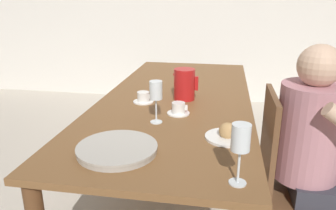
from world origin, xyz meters
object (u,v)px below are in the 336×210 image
(teacup_near_person, at_px, (178,109))
(person_seated, at_px, (315,146))
(bread_plate, at_px, (227,134))
(chair_person_side, at_px, (289,180))
(serving_tray, at_px, (117,149))
(teacup_across, at_px, (143,98))
(wine_glass_water, at_px, (156,92))
(red_pitcher, at_px, (184,84))
(wine_glass_juice, at_px, (241,141))

(teacup_near_person, bearing_deg, person_seated, -13.00)
(bread_plate, bearing_deg, person_seated, 16.94)
(chair_person_side, bearing_deg, serving_tray, -65.07)
(chair_person_side, xyz_separation_m, person_seated, (0.09, -0.01, 0.20))
(teacup_across, height_order, serving_tray, teacup_across)
(wine_glass_water, height_order, teacup_near_person, wine_glass_water)
(serving_tray, relative_size, bread_plate, 1.67)
(wine_glass_water, xyz_separation_m, bread_plate, (0.35, -0.14, -0.14))
(teacup_near_person, height_order, teacup_across, same)
(red_pitcher, relative_size, wine_glass_juice, 0.88)
(teacup_across, bearing_deg, chair_person_side, -20.53)
(teacup_across, height_order, bread_plate, bread_plate)
(person_seated, relative_size, teacup_near_person, 9.49)
(wine_glass_water, relative_size, teacup_across, 1.76)
(wine_glass_juice, bearing_deg, serving_tray, 162.35)
(red_pitcher, xyz_separation_m, teacup_near_person, (0.00, -0.27, -0.07))
(teacup_near_person, relative_size, serving_tray, 0.37)
(wine_glass_water, relative_size, wine_glass_juice, 0.99)
(serving_tray, height_order, bread_plate, bread_plate)
(red_pitcher, relative_size, serving_tray, 0.58)
(wine_glass_juice, distance_m, teacup_near_person, 0.73)
(bread_plate, bearing_deg, serving_tray, -154.03)
(person_seated, xyz_separation_m, wine_glass_water, (-0.77, 0.01, 0.22))
(teacup_across, xyz_separation_m, bread_plate, (0.50, -0.45, -0.01))
(wine_glass_juice, distance_m, serving_tray, 0.52)
(wine_glass_water, distance_m, teacup_across, 0.37)
(teacup_near_person, relative_size, bread_plate, 0.62)
(person_seated, xyz_separation_m, teacup_near_person, (-0.67, 0.16, 0.09))
(person_seated, distance_m, bread_plate, 0.44)
(chair_person_side, relative_size, teacup_across, 7.56)
(person_seated, distance_m, wine_glass_water, 0.80)
(person_seated, xyz_separation_m, bread_plate, (-0.41, -0.13, 0.08))
(chair_person_side, xyz_separation_m, red_pitcher, (-0.59, 0.41, 0.36))
(person_seated, height_order, teacup_across, person_seated)
(wine_glass_juice, bearing_deg, person_seated, 52.67)
(red_pitcher, bearing_deg, teacup_across, -156.27)
(wine_glass_water, bearing_deg, red_pitcher, 77.68)
(bread_plate, bearing_deg, wine_glass_water, 158.72)
(teacup_near_person, xyz_separation_m, serving_tray, (-0.18, -0.50, -0.01))
(serving_tray, bearing_deg, teacup_near_person, 69.92)
(person_seated, height_order, serving_tray, person_seated)
(red_pitcher, distance_m, wine_glass_water, 0.43)
(person_seated, height_order, wine_glass_water, person_seated)
(red_pitcher, xyz_separation_m, wine_glass_water, (-0.09, -0.41, 0.06))
(wine_glass_water, xyz_separation_m, teacup_near_person, (0.09, 0.14, -0.13))
(teacup_near_person, height_order, bread_plate, bread_plate)
(wine_glass_water, xyz_separation_m, serving_tray, (-0.09, -0.35, -0.14))
(person_seated, distance_m, wine_glass_juice, 0.66)
(teacup_across, relative_size, serving_tray, 0.37)
(wine_glass_juice, relative_size, serving_tray, 0.66)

